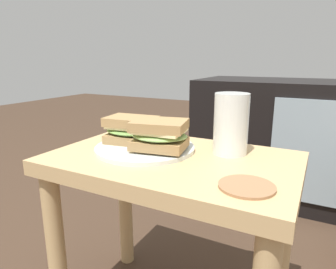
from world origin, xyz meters
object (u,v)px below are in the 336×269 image
(coaster, at_px, (247,186))
(plate, at_px, (145,148))
(sandwich_back, at_px, (159,135))
(tv_cabinet, at_px, (297,141))
(beer_glass, at_px, (231,125))
(sandwich_front, at_px, (131,130))

(coaster, bearing_deg, plate, 158.57)
(sandwich_back, distance_m, coaster, 0.25)
(plate, xyz_separation_m, coaster, (0.27, -0.11, -0.00))
(tv_cabinet, bearing_deg, sandwich_back, -104.13)
(sandwich_back, bearing_deg, beer_glass, 29.62)
(sandwich_back, height_order, beer_glass, beer_glass)
(tv_cabinet, height_order, sandwich_back, tv_cabinet)
(beer_glass, bearing_deg, tv_cabinet, 83.79)
(beer_glass, xyz_separation_m, coaster, (0.08, -0.18, -0.07))
(tv_cabinet, height_order, beer_glass, beer_glass)
(sandwich_front, bearing_deg, beer_glass, 13.12)
(tv_cabinet, bearing_deg, sandwich_front, -109.94)
(tv_cabinet, distance_m, coaster, 1.06)
(sandwich_back, bearing_deg, sandwich_front, 164.68)
(sandwich_front, height_order, coaster, sandwich_front)
(plate, relative_size, beer_glass, 1.71)
(plate, xyz_separation_m, beer_glass, (0.19, 0.07, 0.06))
(sandwich_front, relative_size, sandwich_back, 0.98)
(sandwich_front, distance_m, sandwich_back, 0.10)
(sandwich_back, bearing_deg, plate, 164.68)
(plate, bearing_deg, sandwich_front, 164.68)
(plate, height_order, beer_glass, beer_glass)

